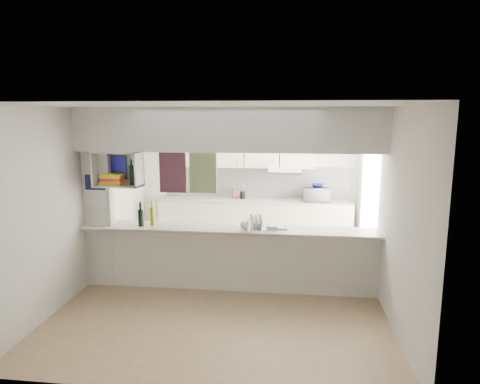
% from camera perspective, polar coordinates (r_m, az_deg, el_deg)
% --- Properties ---
extents(floor, '(4.80, 4.80, 0.00)m').
position_cam_1_polar(floor, '(6.38, -1.54, -12.78)').
color(floor, '#957656').
rests_on(floor, ground).
extents(ceiling, '(4.80, 4.80, 0.00)m').
position_cam_1_polar(ceiling, '(5.88, -1.66, 11.27)').
color(ceiling, white).
rests_on(ceiling, wall_back).
extents(wall_back, '(4.20, 0.00, 4.20)m').
position_cam_1_polar(wall_back, '(8.34, 0.84, 1.98)').
color(wall_back, silver).
rests_on(wall_back, floor).
extents(wall_left, '(0.00, 4.80, 4.80)m').
position_cam_1_polar(wall_left, '(6.63, -19.84, -0.75)').
color(wall_left, silver).
rests_on(wall_left, floor).
extents(wall_right, '(0.00, 4.80, 4.80)m').
position_cam_1_polar(wall_right, '(6.05, 18.47, -1.67)').
color(wall_right, silver).
rests_on(wall_right, floor).
extents(servery_partition, '(4.20, 0.50, 2.60)m').
position_cam_1_polar(servery_partition, '(5.96, -3.26, 2.17)').
color(servery_partition, silver).
rests_on(servery_partition, floor).
extents(cubby_shelf, '(0.65, 0.35, 0.50)m').
position_cam_1_polar(cubby_shelf, '(6.29, -15.98, 2.69)').
color(cubby_shelf, white).
rests_on(cubby_shelf, bulkhead).
extents(kitchen_run, '(3.60, 0.63, 2.24)m').
position_cam_1_polar(kitchen_run, '(8.15, 1.76, -1.61)').
color(kitchen_run, beige).
rests_on(kitchen_run, floor).
extents(microwave, '(0.50, 0.34, 0.27)m').
position_cam_1_polar(microwave, '(8.03, 10.16, -0.27)').
color(microwave, white).
rests_on(microwave, bench_top).
extents(bowl, '(0.24, 0.24, 0.06)m').
position_cam_1_polar(bowl, '(8.00, 10.30, 0.87)').
color(bowl, '#0B0B79').
rests_on(bowl, microwave).
extents(dish_rack, '(0.49, 0.42, 0.22)m').
position_cam_1_polar(dish_rack, '(6.01, 2.53, -4.11)').
color(dish_rack, silver).
rests_on(dish_rack, breakfast_bar).
extents(cup, '(0.14, 0.14, 0.09)m').
position_cam_1_polar(cup, '(5.96, 0.60, -4.47)').
color(cup, white).
rests_on(cup, dish_rack).
extents(wine_bottles, '(0.23, 0.16, 0.37)m').
position_cam_1_polar(wine_bottles, '(6.30, -12.30, -3.19)').
color(wine_bottles, black).
rests_on(wine_bottles, breakfast_bar).
extents(plastic_tubs, '(0.49, 0.22, 0.07)m').
position_cam_1_polar(plastic_tubs, '(6.03, 3.20, -4.59)').
color(plastic_tubs, silver).
rests_on(plastic_tubs, breakfast_bar).
extents(utensil_jar, '(0.11, 0.11, 0.15)m').
position_cam_1_polar(utensil_jar, '(8.15, 0.36, -0.39)').
color(utensil_jar, black).
rests_on(utensil_jar, bench_top).
extents(knife_block, '(0.12, 0.11, 0.19)m').
position_cam_1_polar(knife_block, '(8.19, -0.70, -0.19)').
color(knife_block, brown).
rests_on(knife_block, bench_top).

